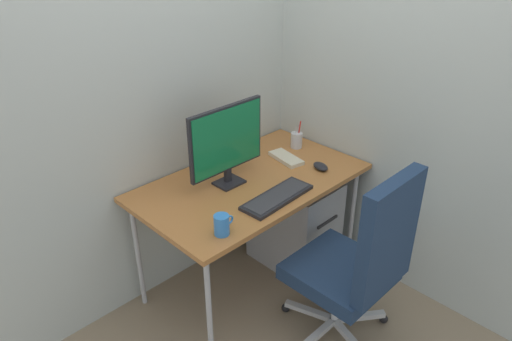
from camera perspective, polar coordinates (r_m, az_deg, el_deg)
name	(u,v)px	position (r m, az deg, el deg)	size (l,w,h in m)	color
ground_plane	(252,280)	(3.08, -0.53, -13.00)	(8.00, 8.00, 0.00)	gray
wall_back	(199,46)	(2.69, -6.82, 14.55)	(2.82, 0.04, 2.80)	#B7C1BC
wall_side_right	(366,45)	(2.77, 13.05, 14.45)	(0.04, 2.27, 2.80)	#B7C1BC
desk	(251,186)	(2.67, -0.60, -1.91)	(1.29, 0.74, 0.73)	#B27038
office_chair	(359,261)	(2.43, 12.27, -10.57)	(0.58, 0.60, 1.04)	black
filing_cabinet	(294,221)	(3.07, 4.57, -6.08)	(0.37, 0.52, 0.60)	#9EA0A5
monitor	(227,141)	(2.51, -3.52, 3.52)	(0.48, 0.12, 0.45)	black
keyboard	(277,197)	(2.48, 2.55, -3.20)	(0.43, 0.17, 0.02)	black
mouse	(321,166)	(2.78, 7.74, 0.49)	(0.07, 0.11, 0.04)	black
pen_holder	(297,140)	(3.02, 4.88, 3.68)	(0.07, 0.07, 0.18)	silver
notebook	(286,158)	(2.87, 3.62, 1.50)	(0.10, 0.23, 0.02)	beige
coffee_mug	(222,225)	(2.20, -4.10, -6.49)	(0.11, 0.07, 0.10)	#337FD8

